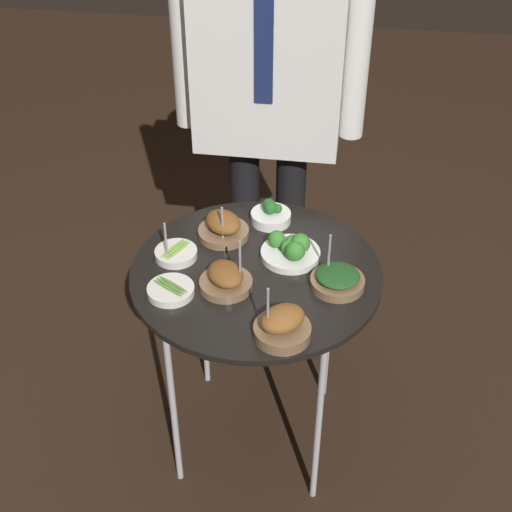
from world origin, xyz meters
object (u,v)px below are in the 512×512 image
Objects in this scene: bowl_broccoli_front_right at (291,249)px; bowl_asparagus_far_rim at (176,253)px; bowl_asparagus_back_left at (171,290)px; bowl_broccoli_mid_right at (271,214)px; bowl_roast_near_rim at (223,227)px; bowl_spinach_front_center at (337,279)px; bowl_roast_mid_left at (282,325)px; serving_cart at (256,283)px; bowl_roast_center at (226,279)px; waiter_figure at (269,77)px.

bowl_asparagus_far_rim is at bearing -171.53° from bowl_broccoli_front_right.
bowl_asparagus_back_left is 0.44m from bowl_broccoli_mid_right.
bowl_roast_near_rim is 1.04× the size of bowl_spinach_front_center.
bowl_roast_mid_left is at bearing -119.68° from bowl_spinach_front_center.
bowl_asparagus_far_rim is (-0.24, 0.02, 0.06)m from serving_cart.
bowl_roast_center reaches higher than bowl_roast_near_rim.
bowl_roast_near_rim is at bearing 46.88° from bowl_asparagus_far_rim.
bowl_broccoli_front_right is 0.33m from bowl_roast_mid_left.
bowl_roast_center is 1.02× the size of bowl_roast_near_rim.
bowl_roast_near_rim reaches higher than bowl_asparagus_back_left.
serving_cart is 5.76× the size of bowl_broccoli_mid_right.
bowl_roast_center is (-0.07, -0.09, 0.08)m from serving_cart.
bowl_roast_center is at bearing -33.54° from bowl_asparagus_far_rim.
bowl_spinach_front_center is (0.30, 0.05, -0.01)m from bowl_roast_center.
bowl_asparagus_back_left reaches higher than serving_cart.
bowl_broccoli_front_right is at bearing 92.57° from bowl_roast_mid_left.
bowl_broccoli_front_right is 0.23m from bowl_roast_center.
bowl_broccoli_front_right reaches higher than bowl_asparagus_back_left.
waiter_figure is at bearing 105.91° from bowl_broccoli_front_right.
bowl_broccoli_front_right reaches higher than bowl_broccoli_mid_right.
bowl_roast_center is at bearing -103.12° from bowl_broccoli_mid_right.
bowl_asparagus_far_rim is 0.17m from bowl_roast_near_rim.
bowl_broccoli_front_right is 1.39× the size of bowl_broccoli_mid_right.
waiter_figure reaches higher than serving_cart.
bowl_broccoli_mid_right is at bearing 60.07° from bowl_asparagus_back_left.
bowl_asparagus_far_rim reaches higher than bowl_broccoli_mid_right.
bowl_asparagus_far_rim is (-0.03, 0.16, 0.00)m from bowl_asparagus_back_left.
waiter_figure is (-0.13, 0.46, 0.31)m from bowl_broccoli_front_right.
bowl_roast_mid_left is 0.44m from bowl_asparagus_far_rim.
serving_cart is 4.44× the size of bowl_roast_center.
bowl_roast_near_rim is at bearing -142.76° from bowl_broccoli_mid_right.
bowl_asparagus_back_left is 0.96× the size of bowl_asparagus_far_rim.
waiter_figure reaches higher than bowl_broccoli_front_right.
bowl_broccoli_mid_right is at bearing 100.98° from bowl_roast_mid_left.
bowl_broccoli_front_right is 1.29× the size of bowl_asparagus_far_rim.
waiter_figure is at bearing 94.47° from serving_cart.
bowl_spinach_front_center is at bearing 12.77° from bowl_asparagus_back_left.
bowl_roast_near_rim is (-0.05, 0.23, 0.00)m from bowl_roast_center.
bowl_roast_near_rim is at bearing 72.32° from bowl_asparagus_back_left.
bowl_roast_near_rim is (-0.13, -0.10, 0.01)m from bowl_broccoli_mid_right.
bowl_broccoli_mid_right is 0.79× the size of bowl_roast_near_rim.
bowl_roast_center is 1.30× the size of bowl_broccoli_mid_right.
bowl_broccoli_front_right is 0.33m from bowl_asparagus_far_rim.
bowl_asparagus_back_left is 0.08× the size of waiter_figure.
bowl_asparagus_back_left is at bearing -167.23° from bowl_spinach_front_center.
bowl_asparagus_far_rim is (-0.34, 0.28, -0.02)m from bowl_roast_mid_left.
bowl_roast_mid_left reaches higher than bowl_asparagus_far_rim.
bowl_broccoli_mid_right is (0.22, 0.38, 0.01)m from bowl_asparagus_back_left.
bowl_asparagus_far_rim is at bearing 173.98° from serving_cart.
bowl_broccoli_mid_right is (0.01, 0.25, 0.07)m from serving_cart.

